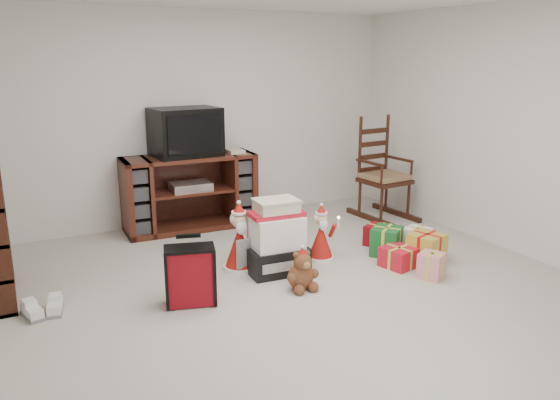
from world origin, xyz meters
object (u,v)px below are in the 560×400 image
Objects in this scene: red_suitcase at (190,276)px; sneaker_pair at (44,309)px; gift_cluster at (406,247)px; tv_stand at (190,192)px; santa_figurine at (321,239)px; rocking_chair at (381,182)px; teddy_bear at (301,273)px; gift_pile at (276,241)px; mrs_claus_figurine at (240,244)px; crt_television at (186,132)px.

red_suitcase is 1.16m from sneaker_pair.
red_suitcase reaches higher than gift_cluster.
tv_stand is 1.80m from santa_figurine.
tv_stand reaches higher than sneaker_pair.
rocking_chair is 2.51m from teddy_bear.
mrs_claus_figurine is at bearing 147.70° from gift_pile.
mrs_claus_figurine is 1.73m from crt_television.
crt_television is at bearing 128.48° from gift_cluster.
red_suitcase is at bearing -112.50° from crt_television.
gift_pile reaches higher than teddy_bear.
gift_pile is at bearing -157.06° from rocking_chair.
gift_pile is 0.35m from mrs_claus_figurine.
rocking_chair is 4.17m from sneaker_pair.
santa_figurine is 2.57m from sneaker_pair.
rocking_chair is 2.26m from gift_pile.
crt_television reaches higher than sneaker_pair.
santa_figurine reaches higher than teddy_bear.
mrs_claus_figurine reaches higher than sneaker_pair.
tv_stand is 4.40× the size of teddy_bear.
rocking_chair is at bearing -13.79° from tv_stand.
gift_pile is 1.04× the size of mrs_claus_figurine.
crt_television reaches higher than mrs_claus_figurine.
teddy_bear is 1.29m from gift_cluster.
santa_figurine is (0.54, 0.09, -0.08)m from gift_pile.
rocking_chair is at bearing 40.27° from red_suitcase.
santa_figurine is at bearing -3.54° from sneaker_pair.
crt_television is at bearing 117.53° from santa_figurine.
tv_stand is 2.10m from red_suitcase.
sneaker_pair is (-2.04, 0.49, -0.11)m from teddy_bear.
tv_stand is 2.17m from teddy_bear.
rocking_chair is at bearing -20.61° from crt_television.
gift_pile is at bearing -35.84° from mrs_claus_figurine.
tv_stand is at bearing 103.17° from gift_pile.
sneaker_pair is at bearing -178.88° from santa_figurine.
gift_pile reaches higher than mrs_claus_figurine.
teddy_bear is at bearing -134.05° from santa_figurine.
santa_figurine is (0.82, -1.59, -0.22)m from tv_stand.
mrs_claus_figurine is at bearing -88.31° from tv_stand.
tv_stand is at bearing -49.70° from crt_television.
red_suitcase is at bearing -159.93° from rocking_chair.
gift_cluster is at bearing -27.61° from santa_figurine.
rocking_chair reaches higher than gift_cluster.
tv_stand is 2.55m from gift_cluster.
rocking_chair reaches higher than sneaker_pair.
rocking_chair is 1.68× the size of crt_television.
santa_figurine reaches higher than gift_cluster.
mrs_claus_figurine is (0.65, 0.51, 0.00)m from red_suitcase.
crt_television reaches higher than santa_figurine.
mrs_claus_figurine is at bearing 171.82° from santa_figurine.
sneaker_pair is (-2.03, 0.04, -0.26)m from gift_pile.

